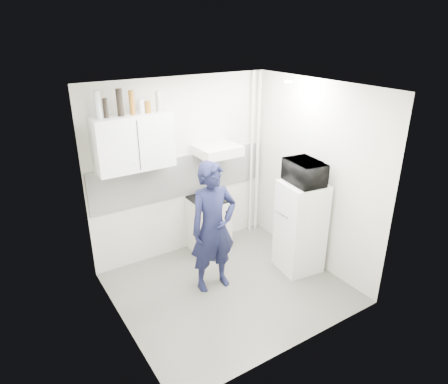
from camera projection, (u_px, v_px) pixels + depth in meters
floor at (229, 288)px, 5.29m from camera, size 2.80×2.80×0.00m
ceiling at (230, 88)px, 4.28m from camera, size 2.80×2.80×0.00m
wall_back at (182, 169)px, 5.76m from camera, size 2.80×0.00×2.80m
wall_left at (116, 228)px, 4.09m from camera, size 0.00×2.60×2.60m
wall_right at (315, 176)px, 5.48m from camera, size 0.00×2.60×2.60m
person at (213, 228)px, 5.02m from camera, size 0.66×0.45×1.73m
stove at (209, 225)px, 6.05m from camera, size 0.52×0.52×0.83m
fridge at (300, 227)px, 5.50m from camera, size 0.60×0.60×1.30m
stove_top at (208, 199)px, 5.88m from camera, size 0.50×0.50×0.03m
saucepan at (204, 195)px, 5.85m from camera, size 0.18×0.18×0.10m
microwave at (305, 172)px, 5.19m from camera, size 0.59×0.44×0.31m
bottle_a at (98, 105)px, 4.64m from camera, size 0.08×0.08×0.33m
bottle_b at (105, 108)px, 4.70m from camera, size 0.06×0.06×0.23m
bottle_c at (120, 103)px, 4.77m from camera, size 0.08×0.08×0.33m
bottle_d at (132, 103)px, 4.85m from camera, size 0.07×0.07×0.30m
canister_a at (141, 106)px, 4.93m from camera, size 0.07×0.07×0.18m
canister_b at (148, 107)px, 4.98m from camera, size 0.08×0.08×0.15m
bottle_e at (158, 101)px, 5.03m from camera, size 0.06×0.06×0.26m
upper_cabinet at (133, 142)px, 5.03m from camera, size 1.00×0.35×0.70m
range_hood at (218, 150)px, 5.68m from camera, size 0.60×0.50×0.14m
backsplash at (183, 176)px, 5.78m from camera, size 2.74×0.03×0.60m
pipe_a at (257, 155)px, 6.34m from camera, size 0.05×0.05×2.60m
pipe_b at (251, 157)px, 6.28m from camera, size 0.04×0.04×2.60m
ceiling_spot_fixture at (289, 82)px, 4.94m from camera, size 0.10×0.10×0.02m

